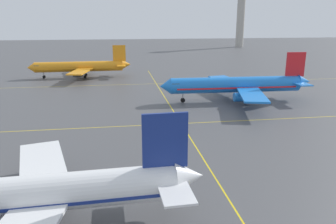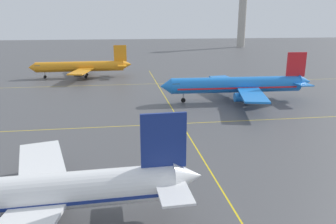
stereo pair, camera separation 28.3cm
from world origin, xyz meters
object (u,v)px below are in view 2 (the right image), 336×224
object	(u,v)px
airliner_front_gate	(21,195)
airliner_third_row	(82,67)
control_tower	(243,9)
airliner_second_row	(238,85)

from	to	relation	value
airliner_front_gate	airliner_third_row	size ratio (longest dim) A/B	1.02
airliner_front_gate	control_tower	bearing A→B (deg)	64.50
airliner_second_row	airliner_third_row	distance (m)	54.62
airliner_second_row	airliner_front_gate	bearing A→B (deg)	-129.12
control_tower	airliner_front_gate	bearing A→B (deg)	-115.50
airliner_third_row	control_tower	world-z (taller)	control_tower
airliner_front_gate	control_tower	world-z (taller)	control_tower
airliner_second_row	control_tower	size ratio (longest dim) A/B	0.83
airliner_front_gate	airliner_second_row	xyz separation A→B (m)	(35.67, 43.85, 0.25)
airliner_third_row	control_tower	bearing A→B (deg)	49.05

